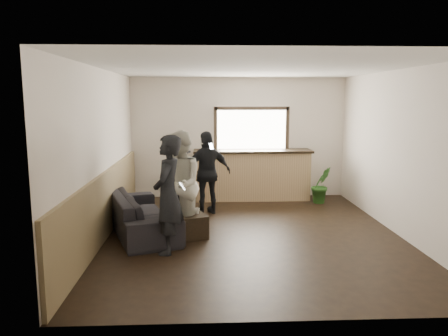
{
  "coord_description": "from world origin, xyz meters",
  "views": [
    {
      "loc": [
        -0.81,
        -7.22,
        2.3
      ],
      "look_at": [
        -0.46,
        0.4,
        1.09
      ],
      "focal_mm": 35.0,
      "sensor_mm": 36.0,
      "label": 1
    }
  ],
  "objects_px": {
    "person_c": "(176,182)",
    "cup_b": "(197,211)",
    "bar_counter": "(252,172)",
    "person_d": "(208,173)",
    "sofa": "(141,213)",
    "person_a": "(168,195)",
    "person_b": "(179,185)",
    "coffee_table": "(187,223)",
    "potted_plant": "(321,185)",
    "cup_a": "(179,208)"
  },
  "relations": [
    {
      "from": "person_a",
      "to": "person_c",
      "type": "distance_m",
      "value": 1.63
    },
    {
      "from": "cup_b",
      "to": "cup_a",
      "type": "bearing_deg",
      "value": 145.76
    },
    {
      "from": "person_d",
      "to": "cup_a",
      "type": "bearing_deg",
      "value": 48.79
    },
    {
      "from": "bar_counter",
      "to": "person_d",
      "type": "height_order",
      "value": "bar_counter"
    },
    {
      "from": "cup_a",
      "to": "person_c",
      "type": "relative_size",
      "value": 0.07
    },
    {
      "from": "bar_counter",
      "to": "cup_a",
      "type": "xyz_separation_m",
      "value": [
        -1.56,
        -2.55,
        -0.21
      ]
    },
    {
      "from": "cup_b",
      "to": "person_b",
      "type": "relative_size",
      "value": 0.06
    },
    {
      "from": "coffee_table",
      "to": "potted_plant",
      "type": "xyz_separation_m",
      "value": [
        2.91,
        2.16,
        0.21
      ]
    },
    {
      "from": "coffee_table",
      "to": "cup_a",
      "type": "bearing_deg",
      "value": 148.95
    },
    {
      "from": "person_a",
      "to": "person_d",
      "type": "height_order",
      "value": "person_a"
    },
    {
      "from": "person_b",
      "to": "person_c",
      "type": "bearing_deg",
      "value": 177.7
    },
    {
      "from": "bar_counter",
      "to": "person_d",
      "type": "relative_size",
      "value": 1.61
    },
    {
      "from": "sofa",
      "to": "cup_b",
      "type": "relative_size",
      "value": 22.54
    },
    {
      "from": "potted_plant",
      "to": "person_c",
      "type": "xyz_separation_m",
      "value": [
        -3.14,
        -1.43,
        0.36
      ]
    },
    {
      "from": "bar_counter",
      "to": "cup_b",
      "type": "height_order",
      "value": "bar_counter"
    },
    {
      "from": "coffee_table",
      "to": "person_c",
      "type": "relative_size",
      "value": 0.57
    },
    {
      "from": "sofa",
      "to": "person_b",
      "type": "distance_m",
      "value": 0.94
    },
    {
      "from": "person_d",
      "to": "bar_counter",
      "type": "bearing_deg",
      "value": -148.41
    },
    {
      "from": "person_b",
      "to": "person_c",
      "type": "distance_m",
      "value": 0.91
    },
    {
      "from": "cup_b",
      "to": "person_a",
      "type": "distance_m",
      "value": 0.98
    },
    {
      "from": "bar_counter",
      "to": "person_c",
      "type": "xyz_separation_m",
      "value": [
        -1.64,
        -1.91,
        0.13
      ]
    },
    {
      "from": "sofa",
      "to": "person_d",
      "type": "height_order",
      "value": "person_d"
    },
    {
      "from": "sofa",
      "to": "person_c",
      "type": "relative_size",
      "value": 1.49
    },
    {
      "from": "sofa",
      "to": "person_c",
      "type": "bearing_deg",
      "value": -64.16
    },
    {
      "from": "person_c",
      "to": "person_a",
      "type": "bearing_deg",
      "value": -4.64
    },
    {
      "from": "bar_counter",
      "to": "person_a",
      "type": "relative_size",
      "value": 1.51
    },
    {
      "from": "bar_counter",
      "to": "potted_plant",
      "type": "height_order",
      "value": "bar_counter"
    },
    {
      "from": "bar_counter",
      "to": "coffee_table",
      "type": "relative_size",
      "value": 3.07
    },
    {
      "from": "person_c",
      "to": "cup_b",
      "type": "bearing_deg",
      "value": 20.79
    },
    {
      "from": "person_c",
      "to": "person_d",
      "type": "xyz_separation_m",
      "value": [
        0.6,
        0.63,
        0.06
      ]
    },
    {
      "from": "cup_a",
      "to": "person_c",
      "type": "distance_m",
      "value": 0.73
    },
    {
      "from": "cup_b",
      "to": "potted_plant",
      "type": "xyz_separation_m",
      "value": [
        2.74,
        2.28,
        -0.03
      ]
    },
    {
      "from": "person_a",
      "to": "person_b",
      "type": "xyz_separation_m",
      "value": [
        0.13,
        0.73,
        0.01
      ]
    },
    {
      "from": "cup_b",
      "to": "person_b",
      "type": "xyz_separation_m",
      "value": [
        -0.28,
        -0.04,
        0.46
      ]
    },
    {
      "from": "person_c",
      "to": "sofa",
      "type": "bearing_deg",
      "value": -48.83
    },
    {
      "from": "cup_b",
      "to": "person_b",
      "type": "height_order",
      "value": "person_b"
    },
    {
      "from": "coffee_table",
      "to": "person_d",
      "type": "xyz_separation_m",
      "value": [
        0.37,
        1.36,
        0.64
      ]
    },
    {
      "from": "potted_plant",
      "to": "person_b",
      "type": "height_order",
      "value": "person_b"
    },
    {
      "from": "person_d",
      "to": "person_a",
      "type": "bearing_deg",
      "value": 55.64
    },
    {
      "from": "person_a",
      "to": "sofa",
      "type": "bearing_deg",
      "value": -140.31
    },
    {
      "from": "cup_a",
      "to": "person_b",
      "type": "bearing_deg",
      "value": -83.13
    },
    {
      "from": "potted_plant",
      "to": "person_c",
      "type": "distance_m",
      "value": 3.47
    },
    {
      "from": "cup_a",
      "to": "person_a",
      "type": "relative_size",
      "value": 0.06
    },
    {
      "from": "sofa",
      "to": "person_a",
      "type": "relative_size",
      "value": 1.29
    },
    {
      "from": "bar_counter",
      "to": "person_b",
      "type": "height_order",
      "value": "bar_counter"
    },
    {
      "from": "sofa",
      "to": "person_d",
      "type": "bearing_deg",
      "value": -63.59
    },
    {
      "from": "sofa",
      "to": "person_b",
      "type": "bearing_deg",
      "value": -134.36
    },
    {
      "from": "person_d",
      "to": "person_c",
      "type": "bearing_deg",
      "value": 27.3
    },
    {
      "from": "person_a",
      "to": "person_c",
      "type": "relative_size",
      "value": 1.15
    },
    {
      "from": "coffee_table",
      "to": "cup_a",
      "type": "height_order",
      "value": "cup_a"
    }
  ]
}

